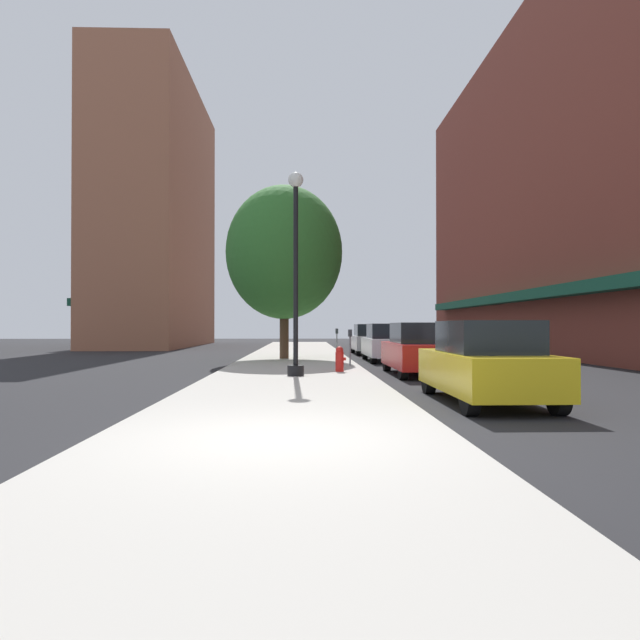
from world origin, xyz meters
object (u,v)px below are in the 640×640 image
object	(u,v)px
parking_meter_far	(350,343)
car_silver	(370,340)
car_white	(387,343)
fire_hydrant	(340,359)
tree_near	(284,253)
parking_meter_near	(337,338)
car_red	(419,350)
lamppost	(296,269)
car_yellow	(485,363)

from	to	relation	value
parking_meter_far	car_silver	size ratio (longest dim) A/B	0.30
car_white	parking_meter_far	bearing A→B (deg)	-113.93
fire_hydrant	parking_meter_far	size ratio (longest dim) A/B	0.60
fire_hydrant	car_silver	bearing A→B (deg)	79.34
fire_hydrant	tree_near	distance (m)	8.70
parking_meter_near	car_red	bearing A→B (deg)	-79.97
fire_hydrant	car_silver	world-z (taller)	car_silver
lamppost	fire_hydrant	bearing A→B (deg)	46.74
lamppost	tree_near	xyz separation A→B (m)	(-0.63, 8.75, 1.61)
lamppost	parking_meter_far	distance (m)	5.19
fire_hydrant	parking_meter_near	size ratio (longest dim) A/B	0.60
fire_hydrant	car_white	distance (m)	7.37
car_white	car_silver	size ratio (longest dim) A/B	1.00
tree_near	car_red	distance (m)	9.49
fire_hydrant	car_white	bearing A→B (deg)	70.06
lamppost	fire_hydrant	world-z (taller)	lamppost
car_yellow	car_red	size ratio (longest dim) A/B	1.00
parking_meter_near	car_red	size ratio (longest dim) A/B	0.30
car_yellow	car_white	size ratio (longest dim) A/B	1.00
parking_meter_near	parking_meter_far	distance (m)	8.20
car_white	car_silver	distance (m)	6.42
parking_meter_far	car_silver	distance (m)	10.72
tree_near	car_white	size ratio (longest dim) A/B	1.78
parking_meter_far	car_silver	bearing A→B (deg)	79.52
lamppost	fire_hydrant	xyz separation A→B (m)	(1.37, 1.45, -2.68)
car_white	lamppost	bearing A→B (deg)	-113.46
parking_meter_near	car_white	world-z (taller)	car_white
fire_hydrant	car_silver	size ratio (longest dim) A/B	0.18
car_white	parking_meter_near	bearing A→B (deg)	116.96
parking_meter_far	tree_near	size ratio (longest dim) A/B	0.17
fire_hydrant	parking_meter_near	world-z (taller)	parking_meter_near
fire_hydrant	car_yellow	xyz separation A→B (m)	(2.51, -6.55, 0.29)
car_yellow	fire_hydrant	bearing A→B (deg)	112.34
car_yellow	car_white	world-z (taller)	same
lamppost	tree_near	size ratio (longest dim) A/B	0.77
parking_meter_far	car_yellow	distance (m)	9.56
parking_meter_far	car_red	size ratio (longest dim) A/B	0.30
parking_meter_far	car_red	bearing A→B (deg)	-55.42
tree_near	car_silver	xyz separation A→B (m)	(4.51, 6.04, -4.01)
lamppost	car_yellow	world-z (taller)	lamppost
lamppost	car_white	world-z (taller)	lamppost
lamppost	car_red	size ratio (longest dim) A/B	1.37
car_yellow	car_silver	world-z (taller)	same
fire_hydrant	car_yellow	world-z (taller)	car_yellow
lamppost	fire_hydrant	distance (m)	3.34
lamppost	parking_meter_far	size ratio (longest dim) A/B	4.50
fire_hydrant	tree_near	world-z (taller)	tree_near
car_white	car_red	bearing A→B (deg)	-88.61
lamppost	fire_hydrant	size ratio (longest dim) A/B	7.47
parking_meter_far	car_red	xyz separation A→B (m)	(1.95, -2.83, -0.14)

